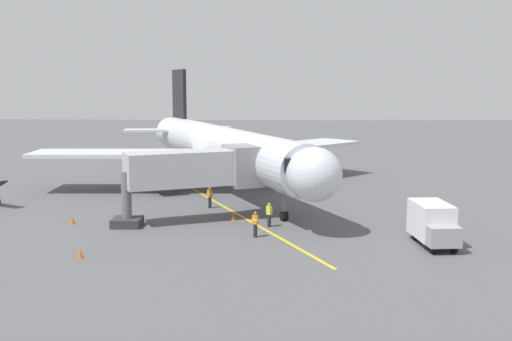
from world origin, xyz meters
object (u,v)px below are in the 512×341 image
Objects in this scene: ground_crew_loader at (210,197)px; box_truck_portside at (433,224)px; jet_bridge at (203,169)px; safety_cone_nose_right at (73,220)px; airplane at (223,148)px; safety_cone_nose_left at (233,216)px; safety_cone_wing_port at (80,253)px; ground_crew_wing_walker at (255,224)px; ground_crew_marshaller at (269,214)px.

ground_crew_loader is 0.36× the size of box_truck_portside.
safety_cone_nose_right is at bearing 9.52° from jet_bridge.
ground_crew_loader is (0.44, 8.12, -3.12)m from airplane.
jet_bridge is at bearing -1.42° from safety_cone_nose_left.
box_truck_portside is at bearing -171.16° from safety_cone_wing_port.
airplane is at bearing -78.81° from ground_crew_wing_walker.
safety_cone_wing_port is at bearing 26.90° from ground_crew_wing_walker.
airplane is at bearing -106.05° from safety_cone_wing_port.
box_truck_portside is at bearing 155.33° from jet_bridge.
box_truck_portside is 8.65× the size of safety_cone_wing_port.
airplane reaches higher than ground_crew_loader.
jet_bridge is at bearing 87.89° from airplane.
ground_crew_marshaller is 11.28m from box_truck_portside.
box_truck_portside is at bearing 167.58° from safety_cone_nose_right.
safety_cone_nose_left is at bearing -70.71° from ground_crew_wing_walker.
ground_crew_marshaller is at bearing -106.69° from ground_crew_wing_walker.
ground_crew_wing_walker is 11.25m from box_truck_portside.
safety_cone_wing_port is at bearing 36.53° from ground_crew_marshaller.
safety_cone_nose_right is 1.00× the size of safety_cone_wing_port.
safety_cone_nose_left is (2.67, -2.06, -0.61)m from ground_crew_marshaller.
safety_cone_wing_port is (6.52, 22.67, -3.73)m from airplane.
box_truck_portside is 24.90m from safety_cone_nose_right.
ground_crew_loader reaches higher than safety_cone_nose_right.
ground_crew_marshaller and ground_crew_loader have the same top height.
airplane reaches higher than safety_cone_nose_right.
ground_crew_wing_walker and ground_crew_loader have the same top height.
safety_cone_nose_right is at bearing -69.67° from safety_cone_wing_port.
ground_crew_marshaller is at bearing -143.47° from safety_cone_wing_port.
ground_crew_marshaller is at bearing 126.62° from ground_crew_loader.
box_truck_portside is at bearing 143.09° from ground_crew_loader.
ground_crew_marshaller is at bearing 156.43° from jet_bridge.
ground_crew_wing_walker reaches higher than safety_cone_wing_port.
airplane is 22.40× the size of ground_crew_marshaller.
box_truck_portside is (-10.20, 4.79, 0.50)m from ground_crew_marshaller.
safety_cone_nose_left is at bearing 97.76° from airplane.
airplane is 3.43× the size of jet_bridge.
ground_crew_loader is (4.82, -6.48, 0.00)m from ground_crew_marshaller.
jet_bridge is at bearing -23.57° from ground_crew_marshaller.
safety_cone_nose_left is at bearing -37.62° from ground_crew_marshaller.
jet_bridge reaches higher than box_truck_portside.
ground_crew_wing_walker is at bearing -153.10° from safety_cone_wing_port.
airplane reaches higher than ground_crew_marshaller.
airplane is at bearing -73.30° from ground_crew_marshaller.
airplane is 23.88m from safety_cone_wing_port.
ground_crew_loader is (3.92, -9.48, 0.00)m from ground_crew_wing_walker.
jet_bridge reaches higher than ground_crew_loader.
airplane is 22.40× the size of ground_crew_wing_walker.
safety_cone_nose_right is (11.43, 1.50, 0.00)m from safety_cone_nose_left.
safety_cone_nose_left is (-2.15, 4.42, -0.61)m from ground_crew_loader.
safety_cone_nose_left is at bearing -129.09° from safety_cone_wing_port.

